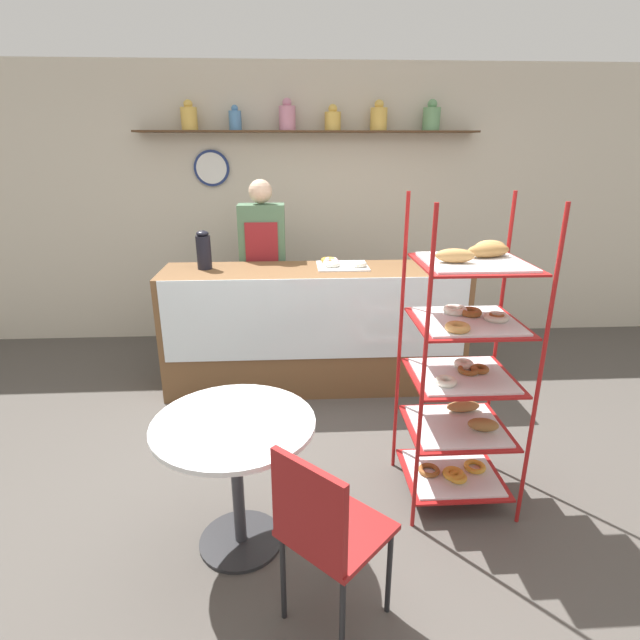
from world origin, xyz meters
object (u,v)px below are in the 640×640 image
at_px(coffee_carafe, 204,250).
at_px(cafe_table, 235,452).
at_px(person_worker, 263,267).
at_px(pastry_rack, 464,368).
at_px(cafe_chair, 324,526).
at_px(donut_tray_counter, 339,264).

bearing_deg(coffee_carafe, cafe_table, -77.72).
height_order(person_worker, coffee_carafe, person_worker).
height_order(pastry_rack, person_worker, pastry_rack).
height_order(person_worker, cafe_chair, person_worker).
bearing_deg(cafe_chair, cafe_table, -7.49).
distance_m(person_worker, coffee_carafe, 0.64).
relative_size(pastry_rack, person_worker, 1.03).
relative_size(pastry_rack, donut_tray_counter, 4.19).
bearing_deg(pastry_rack, donut_tray_counter, 109.41).
height_order(pastry_rack, coffee_carafe, pastry_rack).
height_order(pastry_rack, donut_tray_counter, pastry_rack).
bearing_deg(coffee_carafe, donut_tray_counter, 1.40).
xyz_separation_m(pastry_rack, person_worker, (-1.19, 1.93, 0.12)).
distance_m(person_worker, cafe_table, 2.30).
relative_size(cafe_table, donut_tray_counter, 1.90).
height_order(coffee_carafe, donut_tray_counter, coffee_carafe).
distance_m(person_worker, cafe_chair, 2.83).
xyz_separation_m(pastry_rack, cafe_chair, (-0.82, -0.85, -0.27)).
relative_size(cafe_chair, coffee_carafe, 2.86).
bearing_deg(cafe_chair, coffee_carafe, -26.85).
height_order(person_worker, cafe_table, person_worker).
relative_size(person_worker, donut_tray_counter, 4.09).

